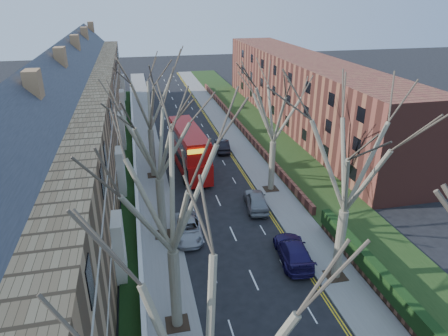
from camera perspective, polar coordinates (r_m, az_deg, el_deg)
pavement_left at (r=54.60m, az=-11.01°, el=3.60°), size 3.00×102.00×0.12m
pavement_right at (r=56.11m, az=1.33°, el=4.60°), size 3.00×102.00×0.12m
terrace_left at (r=45.77m, az=-20.70°, el=5.80°), size 9.70×78.00×13.60m
flats_right at (r=62.04m, az=10.96°, el=10.77°), size 13.97×54.00×10.00m
wall_hedge_right at (r=26.88m, az=26.05°, el=-19.28°), size 0.70×24.00×1.80m
front_wall_left at (r=46.92m, az=-12.61°, el=0.81°), size 0.30×78.00×1.00m
grass_verge_right at (r=57.30m, az=5.72°, el=4.99°), size 6.00×102.00×0.06m
tree_left_mid at (r=20.47m, az=-7.90°, el=-2.16°), size 10.50×10.50×14.71m
tree_left_far at (r=29.88m, az=-9.72°, el=5.48°), size 10.15×10.15×14.22m
tree_left_dist at (r=41.39m, az=-10.89°, el=10.93°), size 10.50×10.50×14.71m
tree_right_mid at (r=25.62m, az=17.89°, el=2.29°), size 10.50×10.50×14.71m
tree_right_far at (r=37.81m, az=7.34°, el=9.47°), size 10.15×10.15×14.22m
double_decker_bus at (r=44.75m, az=-5.03°, el=2.56°), size 3.46×11.57×4.76m
car_left_far at (r=33.23m, az=-5.18°, el=-8.63°), size 2.79×5.19×1.39m
car_right_near at (r=30.83m, az=9.87°, el=-11.60°), size 2.78×5.55×1.55m
car_right_mid at (r=37.21m, az=4.63°, el=-4.62°), size 2.54×4.95×1.61m
car_right_far at (r=50.63m, az=-0.25°, el=3.26°), size 2.02×4.59×1.47m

